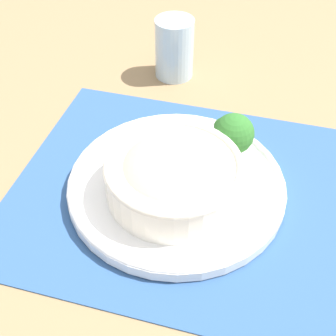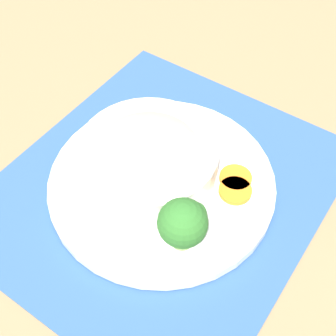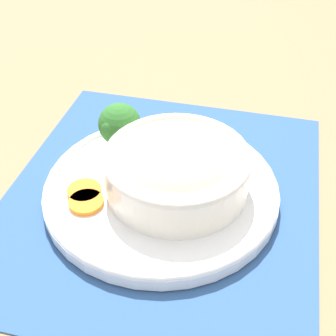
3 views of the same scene
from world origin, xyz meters
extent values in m
plane|color=#8C704C|center=(0.00, 0.00, 0.00)|extent=(4.00, 4.00, 0.00)
cube|color=#2D5184|center=(0.00, 0.00, 0.00)|extent=(0.49, 0.43, 0.00)
cylinder|color=white|center=(0.00, 0.00, 0.01)|extent=(0.31, 0.31, 0.02)
torus|color=white|center=(0.00, 0.00, 0.02)|extent=(0.31, 0.31, 0.01)
cylinder|color=silver|center=(0.00, -0.02, 0.05)|extent=(0.18, 0.18, 0.05)
torus|color=silver|center=(0.00, -0.02, 0.07)|extent=(0.18, 0.18, 0.01)
ellipsoid|color=beige|center=(0.00, -0.02, 0.06)|extent=(0.15, 0.15, 0.06)
cylinder|color=#759E51|center=(0.07, 0.07, 0.03)|extent=(0.03, 0.03, 0.02)
sphere|color=#2D6B28|center=(0.07, 0.07, 0.06)|extent=(0.06, 0.06, 0.06)
sphere|color=#2D6B28|center=(0.05, 0.08, 0.07)|extent=(0.03, 0.03, 0.03)
sphere|color=#2D6B28|center=(0.08, 0.07, 0.06)|extent=(0.02, 0.02, 0.02)
cylinder|color=orange|center=(-0.03, 0.09, 0.02)|extent=(0.04, 0.04, 0.01)
cylinder|color=orange|center=(-0.05, 0.09, 0.02)|extent=(0.04, 0.04, 0.01)
camera|label=1|loc=(0.08, -0.45, 0.49)|focal=50.00mm
camera|label=2|loc=(0.33, 0.21, 0.52)|focal=50.00mm
camera|label=3|loc=(-0.44, -0.09, 0.43)|focal=50.00mm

